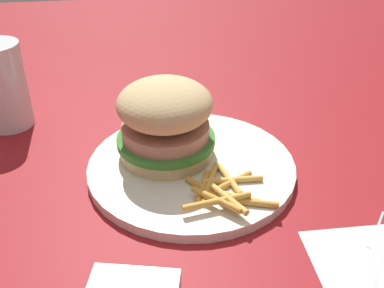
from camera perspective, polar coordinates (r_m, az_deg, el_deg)
name	(u,v)px	position (r m, az deg, el deg)	size (l,w,h in m)	color
ground_plane	(204,170)	(0.57, 1.43, -3.21)	(1.60, 1.60, 0.00)	maroon
plate	(192,169)	(0.56, 0.00, -3.12)	(0.25, 0.25, 0.01)	silver
sandwich	(165,120)	(0.55, -3.31, 3.00)	(0.12, 0.12, 0.10)	tan
fries_pile	(224,190)	(0.51, 3.92, -5.72)	(0.10, 0.10, 0.01)	gold
napkin	(373,267)	(0.48, 21.42, -13.96)	(0.11, 0.11, 0.00)	white
fork	(374,264)	(0.48, 21.52, -13.63)	(0.12, 0.15, 0.00)	silver
drink_glass	(4,91)	(0.69, -22.17, 6.08)	(0.07, 0.07, 0.12)	silver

